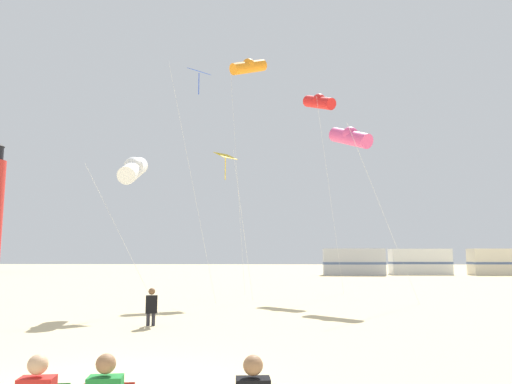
# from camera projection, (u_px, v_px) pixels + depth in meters

# --- Properties ---
(kite_flyer_standing) EXTENTS (0.43, 0.56, 1.16)m
(kite_flyer_standing) POSITION_uv_depth(u_px,v_px,m) (151.00, 306.00, 14.27)
(kite_flyer_standing) COLOR black
(kite_flyer_standing) RESTS_ON ground
(kite_tube_white) EXTENTS (2.90, 2.82, 6.25)m
(kite_tube_white) POSITION_uv_depth(u_px,v_px,m) (133.00, 169.00, 18.98)
(kite_tube_white) COLOR silver
(kite_tube_white) RESTS_ON ground
(kite_tube_orange) EXTENTS (2.37, 2.18, 14.12)m
(kite_tube_orange) POSITION_uv_depth(u_px,v_px,m) (248.00, 67.00, 28.63)
(kite_tube_orange) COLOR silver
(kite_tube_orange) RESTS_ON ground
(kite_tube_rainbow) EXTENTS (3.72, 3.97, 8.39)m
(kite_tube_rainbow) POSITION_uv_depth(u_px,v_px,m) (350.00, 137.00, 22.47)
(kite_tube_rainbow) COLOR silver
(kite_tube_rainbow) RESTS_ON ground
(kite_tube_scarlet) EXTENTS (2.13, 2.48, 11.85)m
(kite_tube_scarlet) POSITION_uv_depth(u_px,v_px,m) (319.00, 102.00, 28.14)
(kite_tube_scarlet) COLOR silver
(kite_tube_scarlet) RESTS_ON ground
(kite_diamond_blue) EXTENTS (2.41, 1.88, 11.46)m
(kite_diamond_blue) POSITION_uv_depth(u_px,v_px,m) (198.00, 81.00, 23.60)
(kite_diamond_blue) COLOR silver
(kite_diamond_blue) RESTS_ON ground
(kite_diamond_gold) EXTENTS (1.94, 1.94, 7.17)m
(kite_diamond_gold) POSITION_uv_depth(u_px,v_px,m) (226.00, 161.00, 23.22)
(kite_diamond_gold) COLOR silver
(kite_diamond_gold) RESTS_ON ground
(rv_van_silver) EXTENTS (6.56, 2.71, 2.80)m
(rv_van_silver) POSITION_uv_depth(u_px,v_px,m) (354.00, 262.00, 50.40)
(rv_van_silver) COLOR #B7BABF
(rv_van_silver) RESTS_ON ground
(rv_van_white) EXTENTS (6.48, 2.45, 2.80)m
(rv_van_white) POSITION_uv_depth(u_px,v_px,m) (420.00, 262.00, 52.21)
(rv_van_white) COLOR white
(rv_van_white) RESTS_ON ground
(rv_van_cream) EXTENTS (6.47, 2.44, 2.80)m
(rv_van_cream) POSITION_uv_depth(u_px,v_px,m) (501.00, 262.00, 50.98)
(rv_van_cream) COLOR beige
(rv_van_cream) RESTS_ON ground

